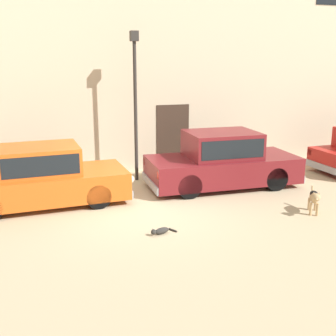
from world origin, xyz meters
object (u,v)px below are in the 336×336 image
Objects in this scene: parked_sedan_nearest at (41,176)px; stray_dog_spotted at (314,197)px; street_lamp at (135,89)px; parked_sedan_second at (222,160)px; stray_cat at (161,231)px.

stray_dog_spotted is at bearing -25.90° from parked_sedan_nearest.
stray_dog_spotted is 0.20× the size of street_lamp.
parked_sedan_second is 2.95m from stray_dog_spotted.
parked_sedan_second reaches higher than stray_cat.
stray_cat is at bearing -97.00° from street_lamp.
parked_sedan_second is (4.90, 0.08, 0.04)m from parked_sedan_nearest.
parked_sedan_nearest is at bearing -177.36° from parked_sedan_second.
stray_cat is 0.14× the size of street_lamp.
stray_dog_spotted is 1.46× the size of stray_cat.
parked_sedan_second is 5.13× the size of stray_dog_spotted.
stray_cat is (-3.76, -0.05, -0.33)m from stray_dog_spotted.
street_lamp is (2.76, 1.46, 1.97)m from parked_sedan_nearest.
parked_sedan_second is at bearing -1.36° from parked_sedan_nearest.
stray_dog_spotted is 3.77m from stray_cat.
parked_sedan_nearest reaches higher than stray_dog_spotted.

